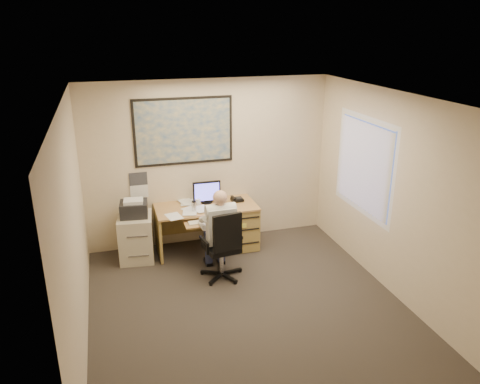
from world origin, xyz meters
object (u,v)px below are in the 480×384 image
object	(u,v)px
person	(221,234)
office_chair	(222,259)
filing_cabinet	(136,233)
desk	(226,221)

from	to	relation	value
person	office_chair	bearing A→B (deg)	-96.26
person	filing_cabinet	bearing A→B (deg)	140.63
office_chair	person	world-z (taller)	person
filing_cabinet	desk	bearing A→B (deg)	7.31
office_chair	person	distance (m)	0.36
desk	office_chair	world-z (taller)	desk
filing_cabinet	office_chair	world-z (taller)	office_chair
filing_cabinet	person	xyz separation A→B (m)	(1.13, -0.90, 0.24)
filing_cabinet	office_chair	bearing A→B (deg)	-34.56
desk	filing_cabinet	size ratio (longest dim) A/B	1.62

